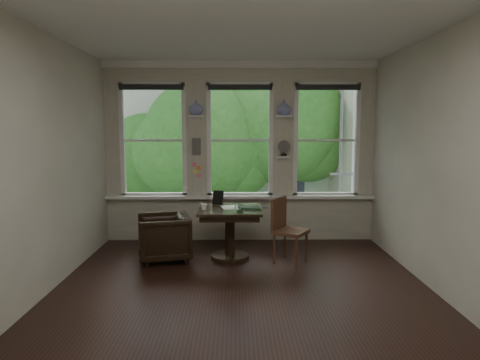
{
  "coord_description": "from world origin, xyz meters",
  "views": [
    {
      "loc": [
        -0.08,
        -4.96,
        1.9
      ],
      "look_at": [
        -0.01,
        0.9,
        1.19
      ],
      "focal_mm": 32.0,
      "sensor_mm": 36.0,
      "label": 1
    }
  ],
  "objects_px": {
    "armchair_left": "(164,237)",
    "mug": "(204,207)",
    "side_chair_right": "(291,231)",
    "laptop": "(256,209)",
    "table": "(230,234)"
  },
  "relations": [
    {
      "from": "armchair_left",
      "to": "mug",
      "type": "height_order",
      "value": "mug"
    },
    {
      "from": "side_chair_right",
      "to": "laptop",
      "type": "relative_size",
      "value": 2.56
    },
    {
      "from": "table",
      "to": "armchair_left",
      "type": "height_order",
      "value": "table"
    },
    {
      "from": "table",
      "to": "mug",
      "type": "distance_m",
      "value": 0.57
    },
    {
      "from": "side_chair_right",
      "to": "mug",
      "type": "bearing_deg",
      "value": 118.45
    },
    {
      "from": "table",
      "to": "side_chair_right",
      "type": "xyz_separation_m",
      "value": [
        0.86,
        -0.21,
        0.09
      ]
    },
    {
      "from": "armchair_left",
      "to": "laptop",
      "type": "bearing_deg",
      "value": 73.41
    },
    {
      "from": "laptop",
      "to": "mug",
      "type": "height_order",
      "value": "mug"
    },
    {
      "from": "table",
      "to": "armchair_left",
      "type": "distance_m",
      "value": 0.96
    },
    {
      "from": "table",
      "to": "laptop",
      "type": "bearing_deg",
      "value": -16.95
    },
    {
      "from": "armchair_left",
      "to": "side_chair_right",
      "type": "relative_size",
      "value": 0.8
    },
    {
      "from": "side_chair_right",
      "to": "mug",
      "type": "relative_size",
      "value": 9.83
    },
    {
      "from": "side_chair_right",
      "to": "mug",
      "type": "xyz_separation_m",
      "value": [
        -1.23,
        0.09,
        0.33
      ]
    },
    {
      "from": "armchair_left",
      "to": "laptop",
      "type": "height_order",
      "value": "laptop"
    },
    {
      "from": "laptop",
      "to": "armchair_left",
      "type": "bearing_deg",
      "value": 179.41
    }
  ]
}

